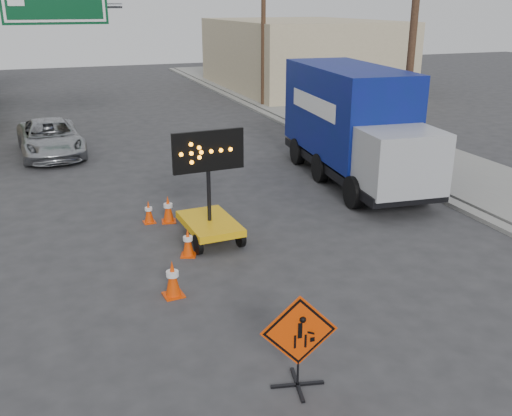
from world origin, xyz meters
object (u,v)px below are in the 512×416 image
construction_sign (299,339)px  box_truck (353,131)px  pickup_truck (50,138)px  arrow_board (210,216)px

construction_sign → box_truck: (6.32, 9.60, 0.84)m
pickup_truck → construction_sign: bearing=-83.0°
construction_sign → box_truck: box_truck is taller
arrow_board → pickup_truck: arrow_board is taller
arrow_board → pickup_truck: bearing=105.1°
box_truck → arrow_board: bearing=-144.8°
construction_sign → arrow_board: (0.34, 6.18, -0.21)m
construction_sign → pickup_truck: (-3.17, 16.67, -0.16)m
box_truck → construction_sign: bearing=-118.0°
construction_sign → pickup_truck: size_ratio=0.32×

